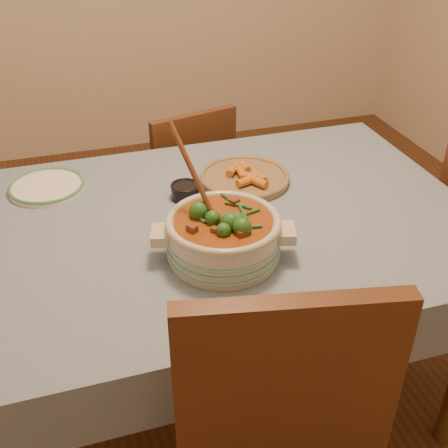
% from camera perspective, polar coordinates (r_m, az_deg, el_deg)
% --- Properties ---
extents(floor, '(4.50, 4.50, 0.00)m').
position_cam_1_polar(floor, '(2.19, -1.82, -16.60)').
color(floor, '#4F2716').
rests_on(floor, ground).
extents(dining_table, '(1.68, 1.08, 0.76)m').
position_cam_1_polar(dining_table, '(1.74, -2.20, -2.26)').
color(dining_table, brown).
rests_on(dining_table, floor).
extents(stew_casserole, '(0.39, 0.37, 0.36)m').
position_cam_1_polar(stew_casserole, '(1.50, -0.09, -0.98)').
color(stew_casserole, beige).
rests_on(stew_casserole, dining_table).
extents(white_plate, '(0.27, 0.27, 0.02)m').
position_cam_1_polar(white_plate, '(1.94, -17.56, 3.65)').
color(white_plate, white).
rests_on(white_plate, dining_table).
extents(condiment_bowl, '(0.11, 0.11, 0.05)m').
position_cam_1_polar(condiment_bowl, '(1.80, -3.97, 3.44)').
color(condiment_bowl, black).
rests_on(condiment_bowl, dining_table).
extents(fried_plate, '(0.35, 0.35, 0.05)m').
position_cam_1_polar(fried_plate, '(1.90, 2.11, 4.84)').
color(fried_plate, olive).
rests_on(fried_plate, dining_table).
extents(chair_far, '(0.46, 0.46, 0.82)m').
position_cam_1_polar(chair_far, '(2.53, -3.92, 4.35)').
color(chair_far, brown).
rests_on(chair_far, floor).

